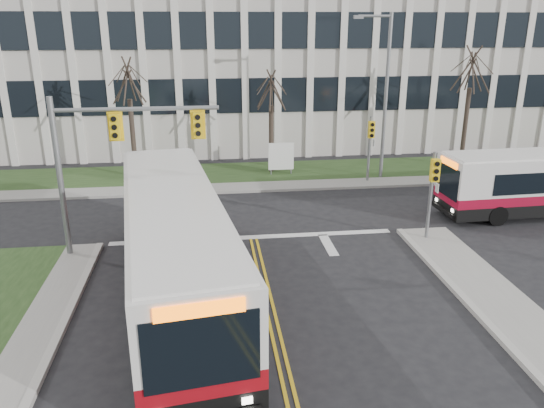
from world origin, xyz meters
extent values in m
plane|color=black|center=(0.00, 0.00, 0.00)|extent=(120.00, 120.00, 0.00)
cube|color=#9E9B93|center=(5.00, 15.20, 0.07)|extent=(44.00, 1.60, 0.14)
cube|color=#26401B|center=(5.00, 18.00, 0.06)|extent=(44.00, 5.00, 0.12)
cube|color=#B6B2A8|center=(5.00, 30.00, 6.00)|extent=(40.00, 16.00, 12.00)
cylinder|color=slate|center=(-7.30, 7.20, 3.10)|extent=(0.22, 0.22, 6.20)
cylinder|color=slate|center=(-4.30, 7.20, 5.70)|extent=(6.00, 0.16, 0.16)
cube|color=yellow|center=(-5.10, 7.05, 5.10)|extent=(0.34, 0.24, 0.92)
cube|color=yellow|center=(-2.10, 7.05, 5.10)|extent=(0.34, 0.24, 0.92)
cylinder|color=slate|center=(7.20, 7.00, 1.90)|extent=(0.14, 0.14, 3.80)
cube|color=yellow|center=(7.20, 6.80, 3.10)|extent=(0.34, 0.24, 0.92)
cylinder|color=slate|center=(7.20, 15.50, 1.90)|extent=(0.14, 0.14, 3.80)
cube|color=yellow|center=(7.20, 15.30, 3.10)|extent=(0.34, 0.24, 0.92)
cylinder|color=slate|center=(8.20, 16.20, 4.60)|extent=(0.20, 0.20, 9.20)
cylinder|color=slate|center=(7.30, 16.20, 9.00)|extent=(1.80, 0.14, 0.14)
cube|color=slate|center=(6.40, 16.20, 8.95)|extent=(0.50, 0.25, 0.18)
cylinder|color=slate|center=(1.90, 17.50, 0.50)|extent=(0.08, 0.08, 1.00)
cylinder|color=slate|center=(3.10, 17.50, 0.50)|extent=(0.08, 0.08, 1.00)
cube|color=white|center=(2.50, 17.50, 1.20)|extent=(1.50, 0.12, 1.60)
cylinder|color=#42352B|center=(-6.00, 18.00, 2.31)|extent=(0.28, 0.28, 4.62)
cylinder|color=#42352B|center=(2.00, 18.20, 2.05)|extent=(0.28, 0.28, 4.09)
cylinder|color=#42352B|center=(14.00, 18.00, 2.48)|extent=(0.28, 0.28, 4.95)
camera|label=1|loc=(-1.77, -12.65, 8.71)|focal=35.00mm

